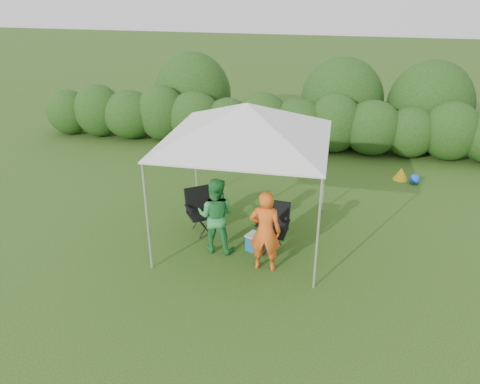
% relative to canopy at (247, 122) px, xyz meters
% --- Properties ---
extents(ground, '(70.00, 70.00, 0.00)m').
position_rel_canopy_xyz_m(ground, '(0.00, -0.50, -2.46)').
color(ground, '#36591C').
extents(hedge, '(15.76, 1.53, 1.80)m').
position_rel_canopy_xyz_m(hedge, '(0.10, 5.50, -1.63)').
color(hedge, '#264C18').
rests_on(hedge, ground).
extents(canopy, '(3.10, 3.10, 2.83)m').
position_rel_canopy_xyz_m(canopy, '(0.00, 0.00, 0.00)').
color(canopy, silver).
rests_on(canopy, ground).
extents(chair_right, '(0.64, 0.59, 0.97)m').
position_rel_canopy_xyz_m(chair_right, '(0.63, -0.35, -1.91)').
color(chair_right, black).
rests_on(chair_right, ground).
extents(chair_left, '(0.75, 0.74, 0.95)m').
position_rel_canopy_xyz_m(chair_left, '(-0.99, 0.04, -1.92)').
color(chair_left, black).
rests_on(chair_left, ground).
extents(man, '(0.58, 0.38, 1.58)m').
position_rel_canopy_xyz_m(man, '(0.56, -1.09, -1.67)').
color(man, orange).
rests_on(man, ground).
extents(woman, '(0.77, 0.61, 1.53)m').
position_rel_canopy_xyz_m(woman, '(-0.47, -0.64, -1.70)').
color(woman, green).
rests_on(woman, ground).
extents(cooler, '(0.49, 0.44, 0.34)m').
position_rel_canopy_xyz_m(cooler, '(0.32, -0.51, -2.29)').
color(cooler, '#21659B').
rests_on(cooler, ground).
extents(bottle, '(0.06, 0.06, 0.21)m').
position_rel_canopy_xyz_m(bottle, '(0.38, -0.55, -2.01)').
color(bottle, '#592D0C').
rests_on(bottle, cooler).
extents(lawn_toy, '(0.65, 0.54, 0.33)m').
position_rel_canopy_xyz_m(lawn_toy, '(3.55, 3.64, -2.31)').
color(lawn_toy, yellow).
rests_on(lawn_toy, ground).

